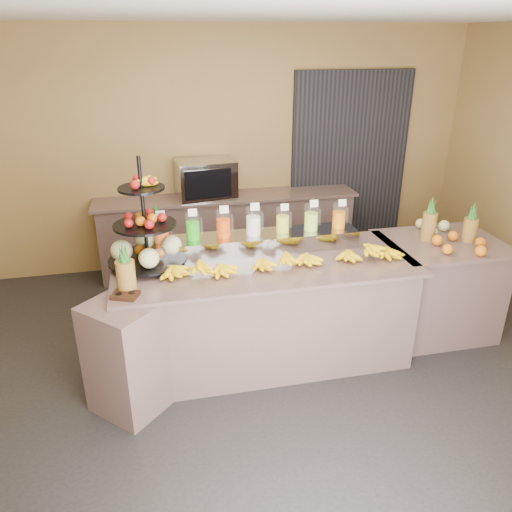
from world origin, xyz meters
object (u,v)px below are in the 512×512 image
object	(u,v)px
pitcher_tray	(253,242)
right_fruit_pile	(453,236)
fruit_stand	(152,238)
banana_heap	(285,257)
oven_warmer	(206,179)
condiment_caddy	(125,295)

from	to	relation	value
pitcher_tray	right_fruit_pile	distance (m)	1.80
pitcher_tray	fruit_stand	xyz separation A→B (m)	(-0.87, -0.11, 0.15)
banana_heap	oven_warmer	xyz separation A→B (m)	(-0.39, 2.03, 0.15)
fruit_stand	banana_heap	bearing A→B (deg)	-16.80
fruit_stand	right_fruit_pile	size ratio (longest dim) A/B	1.84
pitcher_tray	banana_heap	bearing A→B (deg)	-62.26
banana_heap	fruit_stand	xyz separation A→B (m)	(-1.05, 0.25, 0.16)
banana_heap	fruit_stand	world-z (taller)	fruit_stand
fruit_stand	condiment_caddy	bearing A→B (deg)	-116.02
fruit_stand	right_fruit_pile	world-z (taller)	fruit_stand
oven_warmer	banana_heap	bearing A→B (deg)	-84.62
oven_warmer	condiment_caddy	bearing A→B (deg)	-116.46
banana_heap	pitcher_tray	bearing A→B (deg)	117.74
pitcher_tray	condiment_caddy	xyz separation A→B (m)	(-1.08, -0.64, -0.06)
right_fruit_pile	oven_warmer	xyz separation A→B (m)	(-1.98, 1.93, 0.14)
fruit_stand	right_fruit_pile	distance (m)	2.65
banana_heap	fruit_stand	bearing A→B (deg)	166.66
fruit_stand	oven_warmer	distance (m)	1.90
pitcher_tray	banana_heap	distance (m)	0.41
pitcher_tray	right_fruit_pile	xyz separation A→B (m)	(1.78, -0.26, 0.01)
pitcher_tray	oven_warmer	bearing A→B (deg)	96.93
condiment_caddy	oven_warmer	bearing A→B (deg)	69.09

